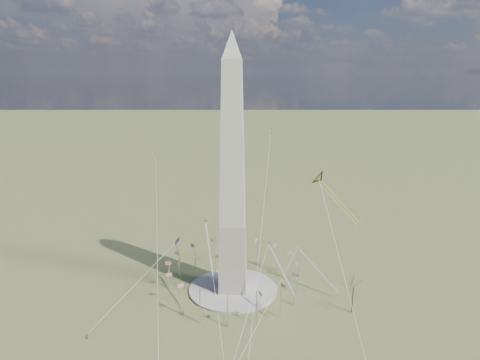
{
  "coord_description": "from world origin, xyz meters",
  "views": [
    {
      "loc": [
        11.19,
        -157.54,
        86.33
      ],
      "look_at": [
        2.84,
        0.0,
        46.39
      ],
      "focal_mm": 32.0,
      "sensor_mm": 36.0,
      "label": 1
    }
  ],
  "objects_px": {
    "tree_near": "(354,286)",
    "person_west": "(87,336)",
    "washington_monument": "(233,176)",
    "kite_delta_black": "(321,181)"
  },
  "relations": [
    {
      "from": "washington_monument",
      "to": "kite_delta_black",
      "type": "height_order",
      "value": "washington_monument"
    },
    {
      "from": "washington_monument",
      "to": "person_west",
      "type": "xyz_separation_m",
      "value": [
        -46.32,
        -35.21,
        -47.03
      ]
    },
    {
      "from": "person_west",
      "to": "kite_delta_black",
      "type": "relative_size",
      "value": 0.1
    },
    {
      "from": "person_west",
      "to": "tree_near",
      "type": "bearing_deg",
      "value": -138.05
    },
    {
      "from": "tree_near",
      "to": "washington_monument",
      "type": "bearing_deg",
      "value": 162.37
    },
    {
      "from": "tree_near",
      "to": "person_west",
      "type": "relative_size",
      "value": 8.26
    },
    {
      "from": "washington_monument",
      "to": "person_west",
      "type": "height_order",
      "value": "washington_monument"
    },
    {
      "from": "person_west",
      "to": "kite_delta_black",
      "type": "bearing_deg",
      "value": -122.13
    },
    {
      "from": "tree_near",
      "to": "kite_delta_black",
      "type": "xyz_separation_m",
      "value": [
        -10.29,
        23.67,
        33.34
      ]
    },
    {
      "from": "tree_near",
      "to": "kite_delta_black",
      "type": "distance_m",
      "value": 42.16
    }
  ]
}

